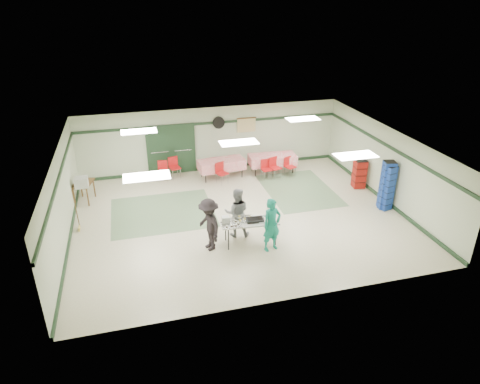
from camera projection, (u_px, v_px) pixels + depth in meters
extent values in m
plane|color=beige|center=(239.00, 217.00, 14.66)|extent=(11.00, 11.00, 0.00)
plane|color=white|center=(239.00, 142.00, 13.50)|extent=(11.00, 11.00, 0.00)
plane|color=#B4BDA1|center=(212.00, 139.00, 18.01)|extent=(11.00, 0.00, 11.00)
plane|color=#B4BDA1|center=(287.00, 255.00, 10.16)|extent=(11.00, 0.00, 11.00)
plane|color=#B4BDA1|center=(62.00, 200.00, 12.81)|extent=(0.00, 9.00, 9.00)
plane|color=#B4BDA1|center=(387.00, 165.00, 15.36)|extent=(0.00, 9.00, 9.00)
cube|color=#1C331F|center=(211.00, 123.00, 17.68)|extent=(11.00, 0.06, 0.10)
cube|color=#1C331F|center=(213.00, 168.00, 18.54)|extent=(11.00, 0.06, 0.12)
cube|color=#1C331F|center=(58.00, 179.00, 12.51)|extent=(0.06, 9.00, 0.10)
cube|color=#1C331F|center=(70.00, 237.00, 13.37)|extent=(0.06, 9.00, 0.12)
cube|color=#1C331F|center=(389.00, 146.00, 15.05)|extent=(0.06, 9.00, 0.10)
cube|color=#1C331F|center=(381.00, 197.00, 15.91)|extent=(0.06, 9.00, 0.12)
cube|color=#607C5B|center=(163.00, 212.00, 14.96)|extent=(3.50, 3.00, 0.01)
cube|color=#607C5B|center=(299.00, 190.00, 16.62)|extent=(2.50, 3.50, 0.01)
cube|color=gray|center=(160.00, 151.00, 17.58)|extent=(0.90, 0.06, 2.10)
cube|color=gray|center=(183.00, 149.00, 17.80)|extent=(0.90, 0.06, 2.10)
cube|color=#1C331F|center=(171.00, 150.00, 17.67)|extent=(2.00, 0.03, 2.15)
cylinder|color=black|center=(219.00, 123.00, 17.72)|extent=(0.50, 0.10, 0.50)
cube|color=#D9C787|center=(246.00, 125.00, 18.09)|extent=(0.80, 0.02, 0.60)
cube|color=beige|center=(251.00, 222.00, 12.86)|extent=(1.72, 0.80, 0.04)
cylinder|color=black|center=(228.00, 239.00, 12.66)|extent=(0.04, 0.04, 0.72)
cylinder|color=black|center=(276.00, 235.00, 12.90)|extent=(0.04, 0.04, 0.72)
cylinder|color=black|center=(226.00, 230.00, 13.14)|extent=(0.04, 0.04, 0.72)
cylinder|color=black|center=(271.00, 226.00, 13.38)|extent=(0.04, 0.04, 0.72)
cube|color=silver|center=(266.00, 219.00, 12.92)|extent=(0.57, 0.45, 0.02)
cube|color=silver|center=(244.00, 219.00, 12.93)|extent=(0.57, 0.45, 0.02)
cube|color=silver|center=(231.00, 225.00, 12.59)|extent=(0.62, 0.49, 0.02)
cube|color=black|center=(255.00, 220.00, 12.84)|extent=(0.54, 0.36, 0.08)
cube|color=white|center=(226.00, 220.00, 12.72)|extent=(0.23, 0.22, 0.20)
imported|color=#138874|center=(272.00, 225.00, 12.51)|extent=(0.69, 0.54, 1.65)
imported|color=gray|center=(237.00, 212.00, 13.25)|extent=(0.89, 0.76, 1.61)
imported|color=black|center=(209.00, 225.00, 12.53)|extent=(0.86, 1.18, 1.64)
cube|color=red|center=(273.00, 156.00, 17.94)|extent=(2.00, 0.97, 0.05)
cube|color=red|center=(272.00, 160.00, 18.02)|extent=(2.00, 0.99, 0.40)
cylinder|color=black|center=(255.00, 168.00, 17.67)|extent=(0.04, 0.04, 0.72)
cylinder|color=black|center=(293.00, 165.00, 17.96)|extent=(0.04, 0.04, 0.72)
cylinder|color=black|center=(252.00, 163.00, 18.25)|extent=(0.04, 0.04, 0.72)
cylinder|color=black|center=(288.00, 160.00, 18.54)|extent=(0.04, 0.04, 0.72)
cube|color=red|center=(222.00, 160.00, 17.43)|extent=(1.94, 0.99, 0.05)
cube|color=red|center=(222.00, 165.00, 17.51)|extent=(1.95, 1.01, 0.40)
cylinder|color=black|center=(206.00, 174.00, 17.09)|extent=(0.04, 0.04, 0.72)
cylinder|color=black|center=(242.00, 169.00, 17.58)|extent=(0.04, 0.04, 0.72)
cylinder|color=black|center=(201.00, 169.00, 17.61)|extent=(0.04, 0.04, 0.72)
cylinder|color=black|center=(237.00, 164.00, 18.11)|extent=(0.04, 0.04, 0.72)
cube|color=#B30E1C|center=(275.00, 168.00, 17.48)|extent=(0.51, 0.51, 0.04)
cube|color=#B30E1C|center=(273.00, 161.00, 17.52)|extent=(0.40, 0.17, 0.40)
cylinder|color=silver|center=(275.00, 175.00, 17.38)|extent=(0.02, 0.02, 0.42)
cylinder|color=silver|center=(281.00, 174.00, 17.54)|extent=(0.02, 0.02, 0.42)
cylinder|color=silver|center=(270.00, 173.00, 17.62)|extent=(0.02, 0.02, 0.42)
cylinder|color=silver|center=(276.00, 171.00, 17.78)|extent=(0.02, 0.02, 0.42)
cube|color=#B30E1C|center=(267.00, 170.00, 17.41)|extent=(0.41, 0.41, 0.04)
cube|color=#B30E1C|center=(265.00, 163.00, 17.46)|extent=(0.38, 0.07, 0.38)
cylinder|color=silver|center=(264.00, 176.00, 17.33)|extent=(0.02, 0.02, 0.40)
cylinder|color=silver|center=(271.00, 175.00, 17.42)|extent=(0.02, 0.02, 0.40)
cylinder|color=silver|center=(262.00, 174.00, 17.58)|extent=(0.02, 0.02, 0.40)
cylinder|color=silver|center=(268.00, 173.00, 17.67)|extent=(0.02, 0.02, 0.40)
cube|color=#B30E1C|center=(290.00, 167.00, 17.64)|extent=(0.51, 0.51, 0.04)
cube|color=#B30E1C|center=(287.00, 161.00, 17.67)|extent=(0.37, 0.19, 0.39)
cylinder|color=silver|center=(290.00, 174.00, 17.54)|extent=(0.02, 0.02, 0.41)
cylinder|color=silver|center=(295.00, 172.00, 17.72)|extent=(0.02, 0.02, 0.41)
cylinder|color=silver|center=(285.00, 172.00, 17.76)|extent=(0.02, 0.02, 0.41)
cylinder|color=silver|center=(290.00, 170.00, 17.93)|extent=(0.02, 0.02, 0.41)
cube|color=#B30E1C|center=(222.00, 173.00, 16.96)|extent=(0.53, 0.53, 0.04)
cube|color=#B30E1C|center=(219.00, 167.00, 17.00)|extent=(0.39, 0.20, 0.40)
cylinder|color=silver|center=(221.00, 181.00, 16.86)|extent=(0.02, 0.02, 0.42)
cylinder|color=silver|center=(228.00, 179.00, 17.04)|extent=(0.02, 0.02, 0.42)
cylinder|color=silver|center=(217.00, 179.00, 17.09)|extent=(0.02, 0.02, 0.42)
cylinder|color=silver|center=(223.00, 177.00, 17.27)|extent=(0.02, 0.02, 0.42)
cube|color=#B30E1C|center=(175.00, 168.00, 17.47)|extent=(0.50, 0.50, 0.04)
cube|color=#B30E1C|center=(173.00, 161.00, 17.52)|extent=(0.41, 0.15, 0.41)
cylinder|color=silver|center=(173.00, 175.00, 17.37)|extent=(0.02, 0.02, 0.43)
cylinder|color=silver|center=(181.00, 174.00, 17.52)|extent=(0.02, 0.02, 0.43)
cylinder|color=silver|center=(170.00, 173.00, 17.63)|extent=(0.02, 0.02, 0.43)
cylinder|color=silver|center=(177.00, 171.00, 17.78)|extent=(0.02, 0.02, 0.43)
cube|color=#B30E1C|center=(163.00, 171.00, 17.19)|extent=(0.43, 0.43, 0.04)
cube|color=#B30E1C|center=(163.00, 165.00, 17.25)|extent=(0.39, 0.08, 0.39)
cylinder|color=silver|center=(159.00, 178.00, 17.13)|extent=(0.02, 0.02, 0.41)
cylinder|color=silver|center=(167.00, 178.00, 17.17)|extent=(0.02, 0.02, 0.41)
cylinder|color=silver|center=(160.00, 175.00, 17.40)|extent=(0.02, 0.02, 0.41)
cylinder|color=silver|center=(167.00, 175.00, 17.45)|extent=(0.02, 0.02, 0.41)
cube|color=navy|center=(386.00, 185.00, 14.89)|extent=(0.47, 0.47, 1.77)
cube|color=#A41310|center=(359.00, 174.00, 16.61)|extent=(0.49, 0.49, 1.13)
cube|color=navy|center=(388.00, 188.00, 14.85)|extent=(0.44, 0.44, 1.65)
cube|color=brown|center=(83.00, 183.00, 15.43)|extent=(0.82, 1.05, 0.05)
cube|color=brown|center=(74.00, 197.00, 15.24)|extent=(0.05, 0.05, 0.70)
cube|color=brown|center=(88.00, 197.00, 15.25)|extent=(0.05, 0.05, 0.70)
cube|color=brown|center=(81.00, 188.00, 15.94)|extent=(0.05, 0.05, 0.70)
cube|color=brown|center=(94.00, 188.00, 15.94)|extent=(0.05, 0.05, 0.70)
cube|color=#AEAEA9|center=(81.00, 182.00, 15.02)|extent=(0.46, 0.40, 0.36)
cylinder|color=brown|center=(76.00, 209.00, 13.59)|extent=(0.06, 0.23, 1.44)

